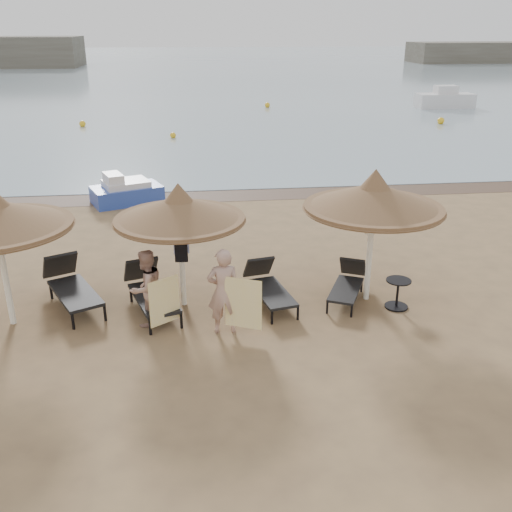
{
  "coord_description": "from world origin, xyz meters",
  "views": [
    {
      "loc": [
        -0.22,
        -9.86,
        5.54
      ],
      "look_at": [
        1.08,
        1.2,
        1.01
      ],
      "focal_mm": 40.0,
      "sensor_mm": 36.0,
      "label": 1
    }
  ],
  "objects_px": {
    "palapa_center": "(179,209)",
    "lounger_near_right": "(268,285)",
    "palapa_right": "(374,197)",
    "lounger_near_left": "(150,290)",
    "pedal_boat": "(126,191)",
    "lounger_far_right": "(348,283)",
    "person_right": "(223,285)",
    "lounger_far_left": "(71,285)",
    "side_table": "(397,294)",
    "person_left": "(146,282)"
  },
  "relations": [
    {
      "from": "person_right",
      "to": "lounger_far_right",
      "type": "bearing_deg",
      "value": -156.52
    },
    {
      "from": "lounger_far_left",
      "to": "lounger_near_right",
      "type": "xyz_separation_m",
      "value": [
        4.17,
        -0.39,
        -0.06
      ]
    },
    {
      "from": "palapa_center",
      "to": "lounger_near_right",
      "type": "bearing_deg",
      "value": -1.57
    },
    {
      "from": "lounger_near_right",
      "to": "pedal_boat",
      "type": "height_order",
      "value": "pedal_boat"
    },
    {
      "from": "lounger_far_left",
      "to": "person_right",
      "type": "relative_size",
      "value": 1.11
    },
    {
      "from": "palapa_right",
      "to": "lounger_near_right",
      "type": "distance_m",
      "value": 2.88
    },
    {
      "from": "lounger_near_right",
      "to": "pedal_boat",
      "type": "bearing_deg",
      "value": 103.29
    },
    {
      "from": "palapa_right",
      "to": "pedal_boat",
      "type": "bearing_deg",
      "value": 126.28
    },
    {
      "from": "palapa_right",
      "to": "side_table",
      "type": "height_order",
      "value": "palapa_right"
    },
    {
      "from": "side_table",
      "to": "pedal_boat",
      "type": "relative_size",
      "value": 0.25
    },
    {
      "from": "side_table",
      "to": "person_left",
      "type": "height_order",
      "value": "person_left"
    },
    {
      "from": "palapa_center",
      "to": "lounger_far_right",
      "type": "bearing_deg",
      "value": -0.98
    },
    {
      "from": "palapa_right",
      "to": "side_table",
      "type": "relative_size",
      "value": 4.6
    },
    {
      "from": "palapa_center",
      "to": "palapa_right",
      "type": "xyz_separation_m",
      "value": [
        3.94,
        -0.19,
        0.17
      ]
    },
    {
      "from": "palapa_center",
      "to": "person_left",
      "type": "distance_m",
      "value": 1.59
    },
    {
      "from": "palapa_right",
      "to": "lounger_far_right",
      "type": "bearing_deg",
      "value": 161.77
    },
    {
      "from": "lounger_far_right",
      "to": "pedal_boat",
      "type": "relative_size",
      "value": 0.69
    },
    {
      "from": "lounger_far_left",
      "to": "pedal_boat",
      "type": "xyz_separation_m",
      "value": [
        0.46,
        7.44,
        -0.05
      ]
    },
    {
      "from": "lounger_near_left",
      "to": "person_left",
      "type": "relative_size",
      "value": 1.2
    },
    {
      "from": "lounger_near_left",
      "to": "lounger_near_right",
      "type": "height_order",
      "value": "lounger_near_left"
    },
    {
      "from": "lounger_near_left",
      "to": "lounger_far_right",
      "type": "relative_size",
      "value": 1.25
    },
    {
      "from": "lounger_near_left",
      "to": "lounger_far_right",
      "type": "bearing_deg",
      "value": -18.03
    },
    {
      "from": "lounger_near_left",
      "to": "side_table",
      "type": "distance_m",
      "value": 5.18
    },
    {
      "from": "side_table",
      "to": "lounger_near_left",
      "type": "bearing_deg",
      "value": 173.4
    },
    {
      "from": "palapa_right",
      "to": "palapa_center",
      "type": "bearing_deg",
      "value": 177.27
    },
    {
      "from": "lounger_near_left",
      "to": "palapa_center",
      "type": "bearing_deg",
      "value": -12.5
    },
    {
      "from": "lounger_near_right",
      "to": "lounger_far_right",
      "type": "distance_m",
      "value": 1.75
    },
    {
      "from": "person_right",
      "to": "palapa_right",
      "type": "bearing_deg",
      "value": -161.16
    },
    {
      "from": "side_table",
      "to": "pedal_boat",
      "type": "height_order",
      "value": "pedal_boat"
    },
    {
      "from": "pedal_boat",
      "to": "side_table",
      "type": "bearing_deg",
      "value": -74.26
    },
    {
      "from": "person_right",
      "to": "pedal_boat",
      "type": "height_order",
      "value": "person_right"
    },
    {
      "from": "person_left",
      "to": "lounger_far_left",
      "type": "bearing_deg",
      "value": -78.2
    },
    {
      "from": "side_table",
      "to": "pedal_boat",
      "type": "distance_m",
      "value": 10.57
    },
    {
      "from": "palapa_center",
      "to": "side_table",
      "type": "distance_m",
      "value": 4.86
    },
    {
      "from": "person_left",
      "to": "person_right",
      "type": "relative_size",
      "value": 0.91
    },
    {
      "from": "lounger_far_left",
      "to": "person_left",
      "type": "xyz_separation_m",
      "value": [
        1.68,
        -1.12,
        0.48
      ]
    },
    {
      "from": "pedal_boat",
      "to": "lounger_near_right",
      "type": "bearing_deg",
      "value": -85.9
    },
    {
      "from": "palapa_center",
      "to": "lounger_near_left",
      "type": "xyz_separation_m",
      "value": [
        -0.69,
        -0.07,
        -1.7
      ]
    },
    {
      "from": "palapa_center",
      "to": "person_right",
      "type": "height_order",
      "value": "palapa_center"
    },
    {
      "from": "lounger_near_right",
      "to": "person_left",
      "type": "relative_size",
      "value": 1.07
    },
    {
      "from": "side_table",
      "to": "person_right",
      "type": "xyz_separation_m",
      "value": [
        -3.67,
        -0.59,
        0.7
      ]
    },
    {
      "from": "palapa_center",
      "to": "lounger_near_left",
      "type": "relative_size",
      "value": 1.23
    },
    {
      "from": "palapa_center",
      "to": "person_left",
      "type": "xyz_separation_m",
      "value": [
        -0.69,
        -0.77,
        -1.21
      ]
    },
    {
      "from": "side_table",
      "to": "person_right",
      "type": "bearing_deg",
      "value": -170.89
    },
    {
      "from": "palapa_right",
      "to": "pedal_boat",
      "type": "xyz_separation_m",
      "value": [
        -5.85,
        7.97,
        -1.91
      ]
    },
    {
      "from": "palapa_center",
      "to": "person_left",
      "type": "bearing_deg",
      "value": -131.9
    },
    {
      "from": "lounger_far_right",
      "to": "palapa_right",
      "type": "bearing_deg",
      "value": 7.4
    },
    {
      "from": "palapa_right",
      "to": "lounger_far_left",
      "type": "height_order",
      "value": "palapa_right"
    },
    {
      "from": "palapa_right",
      "to": "lounger_near_left",
      "type": "relative_size",
      "value": 1.33
    },
    {
      "from": "palapa_center",
      "to": "lounger_near_right",
      "type": "height_order",
      "value": "palapa_center"
    }
  ]
}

